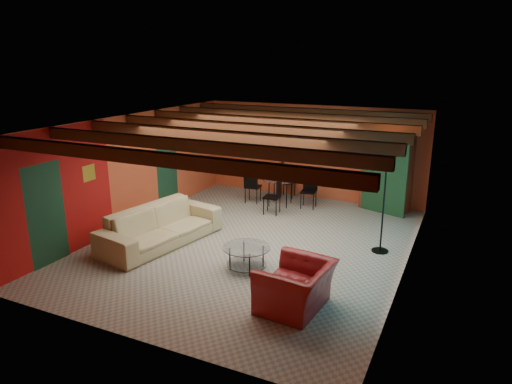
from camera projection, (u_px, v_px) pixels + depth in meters
The scene contains 11 objects.
room at pixel (254, 138), 9.72m from camera, with size 6.52×8.01×2.71m.
sofa at pixel (161, 226), 10.20m from camera, with size 2.86×1.12×0.84m, color tan.
armchair at pixel (296, 286), 7.55m from camera, with size 1.20×1.05×0.78m, color maroon.
coffee_table at pixel (247, 258), 9.01m from camera, with size 0.92×0.92×0.47m, color white, non-canonical shape.
dining_table at pixel (280, 187), 12.87m from camera, with size 2.03×2.03×1.05m, color silver, non-canonical shape.
armoire at pixel (387, 171), 12.30m from camera, with size 1.22×0.60×2.14m, color maroon.
floor_lamp at pixel (384, 203), 9.59m from camera, with size 0.45×0.45×2.17m, color black, non-canonical shape.
ceiling_fan at pixel (252, 139), 9.62m from camera, with size 1.50×1.50×0.44m, color #472614, non-canonical shape.
painting at pixel (283, 140), 13.63m from camera, with size 1.05×0.03×0.65m, color black.
potted_plant at pixel (391, 122), 11.93m from camera, with size 0.44×0.38×0.49m, color #26661E.
vase at pixel (281, 165), 12.70m from camera, with size 0.17×0.17×0.18m, color orange.
Camera 1 is at (4.13, -8.61, 3.99)m, focal length 32.49 mm.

